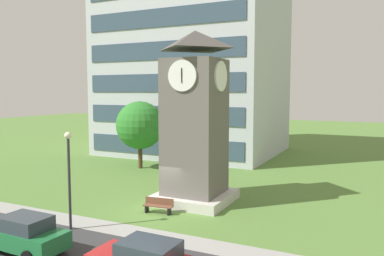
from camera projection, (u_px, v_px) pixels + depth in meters
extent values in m
plane|color=#567F38|center=(154.00, 211.00, 23.31)|extent=(160.00, 160.00, 0.00)
cube|color=#9E9E99|center=(119.00, 229.00, 20.17)|extent=(120.00, 1.60, 0.01)
cube|color=#B7BCC6|center=(195.00, 43.00, 45.34)|extent=(19.00, 15.56, 25.60)
cube|color=#384C60|center=(162.00, 146.00, 39.36)|extent=(17.48, 0.10, 1.80)
cube|color=#384C60|center=(162.00, 115.00, 39.07)|extent=(17.48, 0.10, 1.80)
cube|color=#384C60|center=(162.00, 83.00, 38.77)|extent=(17.48, 0.10, 1.80)
cube|color=#384C60|center=(161.00, 50.00, 38.47)|extent=(17.48, 0.10, 1.80)
cube|color=#384C60|center=(161.00, 17.00, 38.17)|extent=(17.48, 0.10, 1.80)
cube|color=#605B56|center=(195.00, 132.00, 24.79)|extent=(3.38, 3.38, 9.16)
cube|color=beige|center=(195.00, 197.00, 25.19)|extent=(4.56, 4.56, 0.60)
pyramid|color=#4D4945|center=(195.00, 40.00, 24.25)|extent=(3.72, 3.72, 1.17)
cylinder|color=white|center=(182.00, 76.00, 22.90)|extent=(1.86, 0.12, 1.86)
cylinder|color=white|center=(221.00, 76.00, 23.71)|extent=(0.12, 1.86, 1.86)
cube|color=black|center=(182.00, 73.00, 22.82)|extent=(0.05, 0.08, 0.56)
cube|color=black|center=(182.00, 76.00, 22.82)|extent=(0.03, 0.06, 0.84)
cube|color=brown|center=(158.00, 206.00, 22.75)|extent=(1.84, 0.68, 0.06)
cube|color=brown|center=(159.00, 201.00, 22.93)|extent=(1.79, 0.26, 0.40)
cube|color=black|center=(147.00, 208.00, 23.01)|extent=(0.13, 0.44, 0.45)
cube|color=black|center=(169.00, 211.00, 22.53)|extent=(0.13, 0.44, 0.45)
cylinder|color=#333338|center=(69.00, 185.00, 19.93)|extent=(0.14, 0.14, 4.73)
sphere|color=#F2EFCC|center=(68.00, 135.00, 19.69)|extent=(0.36, 0.36, 0.36)
cylinder|color=#513823|center=(140.00, 155.00, 36.19)|extent=(0.40, 0.40, 2.48)
sphere|color=#2D7C2B|center=(140.00, 125.00, 35.93)|extent=(4.44, 4.44, 4.44)
cube|color=#1E6B38|center=(23.00, 237.00, 17.17)|extent=(4.26, 1.76, 0.76)
cube|color=#2D3842|center=(25.00, 223.00, 17.01)|extent=(2.14, 1.53, 0.60)
cylinder|color=black|center=(18.00, 234.00, 18.54)|extent=(0.66, 0.23, 0.66)
cylinder|color=black|center=(59.00, 244.00, 17.36)|extent=(0.66, 0.23, 0.66)
cube|color=#2D3842|center=(149.00, 250.00, 14.12)|extent=(2.13, 1.58, 0.60)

